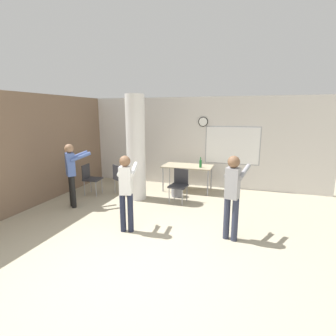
# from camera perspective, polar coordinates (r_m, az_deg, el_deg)

# --- Properties ---
(ground_plane) EXTENTS (24.00, 24.00, 0.00)m
(ground_plane) POSITION_cam_1_polar(r_m,az_deg,el_deg) (4.26, -9.54, -21.42)
(ground_plane) COLOR #ADA389
(wall_left_accent) EXTENTS (0.12, 7.00, 2.80)m
(wall_left_accent) POSITION_cam_1_polar(r_m,az_deg,el_deg) (7.72, -24.85, 3.96)
(wall_left_accent) COLOR #7A604C
(wall_left_accent) RESTS_ON ground_plane
(wall_back) EXTENTS (8.00, 0.15, 2.80)m
(wall_back) POSITION_cam_1_polar(r_m,az_deg,el_deg) (8.41, 6.14, 5.58)
(wall_back) COLOR silver
(wall_back) RESTS_ON ground_plane
(support_pillar) EXTENTS (0.50, 0.50, 2.80)m
(support_pillar) POSITION_cam_1_polar(r_m,az_deg,el_deg) (7.05, -7.02, 4.33)
(support_pillar) COLOR white
(support_pillar) RESTS_ON ground_plane
(folding_table) EXTENTS (1.46, 0.79, 0.77)m
(folding_table) POSITION_cam_1_polar(r_m,az_deg,el_deg) (7.88, 4.30, 0.15)
(folding_table) COLOR tan
(folding_table) RESTS_ON ground_plane
(bottle_on_table) EXTENTS (0.07, 0.07, 0.30)m
(bottle_on_table) POSITION_cam_1_polar(r_m,az_deg,el_deg) (7.62, 7.10, 0.97)
(bottle_on_table) COLOR #1E6B2D
(bottle_on_table) RESTS_ON folding_table
(waste_bin) EXTENTS (0.31, 0.31, 0.35)m
(waste_bin) POSITION_cam_1_polar(r_m,az_deg,el_deg) (7.42, 1.94, -4.91)
(waste_bin) COLOR gray
(waste_bin) RESTS_ON ground_plane
(chair_table_front) EXTENTS (0.48, 0.48, 0.87)m
(chair_table_front) POSITION_cam_1_polar(r_m,az_deg,el_deg) (6.89, 2.47, -3.33)
(chair_table_front) COLOR #2D2D33
(chair_table_front) RESTS_ON ground_plane
(chair_by_left_wall) EXTENTS (0.47, 0.47, 0.87)m
(chair_by_left_wall) POSITION_cam_1_polar(r_m,az_deg,el_deg) (7.87, -16.53, -1.89)
(chair_by_left_wall) COLOR #2D2D33
(chair_by_left_wall) RESTS_ON ground_plane
(chair_near_pillar) EXTENTS (0.61, 0.61, 0.87)m
(chair_near_pillar) POSITION_cam_1_polar(r_m,az_deg,el_deg) (7.66, -10.21, -1.95)
(chair_near_pillar) COLOR #2D2D33
(chair_near_pillar) RESTS_ON ground_plane
(person_playing_front) EXTENTS (0.44, 0.60, 1.53)m
(person_playing_front) POSITION_cam_1_polar(r_m,az_deg,el_deg) (5.17, -9.12, -4.21)
(person_playing_front) COLOR #1E2338
(person_playing_front) RESTS_ON ground_plane
(person_playing_side) EXTENTS (0.47, 0.66, 1.59)m
(person_playing_side) POSITION_cam_1_polar(r_m,az_deg,el_deg) (4.91, 13.90, -4.91)
(person_playing_side) COLOR #2D3347
(person_playing_side) RESTS_ON ground_plane
(person_watching_back) EXTENTS (0.59, 0.62, 1.59)m
(person_watching_back) POSITION_cam_1_polar(r_m,az_deg,el_deg) (6.86, -20.21, -0.50)
(person_watching_back) COLOR black
(person_watching_back) RESTS_ON ground_plane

